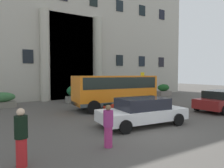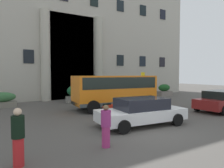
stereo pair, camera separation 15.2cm
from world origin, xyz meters
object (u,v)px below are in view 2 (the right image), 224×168
(hedge_planter_far_west, at_px, (75,94))
(hedge_planter_far_east, at_px, (164,90))
(parked_sedan_second, at_px, (141,111))
(bus_stop_sign, at_px, (143,84))
(hedge_planter_east, at_px, (2,100))
(pedestrian_man_red_shirt, at_px, (18,137))
(hedge_planter_entrance_left, at_px, (115,93))
(parked_hatchback_near, at_px, (222,101))
(orange_minibus, at_px, (115,89))
(pedestrian_woman_dark_dress, at_px, (106,126))
(motorcycle_far_end, at_px, (109,109))

(hedge_planter_far_west, relative_size, hedge_planter_far_east, 0.90)
(hedge_planter_far_west, xyz_separation_m, parked_sedan_second, (0.22, -9.65, -0.05))
(bus_stop_sign, distance_m, hedge_planter_east, 12.13)
(hedge_planter_far_east, relative_size, pedestrian_man_red_shirt, 1.06)
(hedge_planter_entrance_left, height_order, hedge_planter_far_east, hedge_planter_entrance_left)
(pedestrian_man_red_shirt, bearing_deg, hedge_planter_east, -45.92)
(hedge_planter_far_west, bearing_deg, parked_hatchback_near, -50.65)
(hedge_planter_entrance_left, bearing_deg, orange_minibus, -120.88)
(hedge_planter_east, distance_m, pedestrian_woman_dark_dress, 11.92)
(orange_minibus, relative_size, hedge_planter_far_west, 3.95)
(hedge_planter_entrance_left, height_order, parked_hatchback_near, parked_hatchback_near)
(bus_stop_sign, relative_size, pedestrian_woman_dark_dress, 1.84)
(hedge_planter_east, distance_m, pedestrian_man_red_shirt, 11.60)
(orange_minibus, bearing_deg, pedestrian_woman_dark_dress, -119.55)
(parked_hatchback_near, distance_m, pedestrian_woman_dark_dress, 10.72)
(bus_stop_sign, height_order, pedestrian_woman_dark_dress, bus_stop_sign)
(pedestrian_man_red_shirt, bearing_deg, hedge_planter_entrance_left, -88.33)
(hedge_planter_far_east, bearing_deg, motorcycle_far_end, -149.21)
(bus_stop_sign, bearing_deg, hedge_planter_far_east, 25.79)
(hedge_planter_east, bearing_deg, parked_hatchback_near, -34.64)
(hedge_planter_east, relative_size, motorcycle_far_end, 1.06)
(parked_sedan_second, relative_size, motorcycle_far_end, 2.44)
(hedge_planter_entrance_left, height_order, hedge_planter_far_west, hedge_planter_far_west)
(motorcycle_far_end, bearing_deg, hedge_planter_far_west, 74.68)
(hedge_planter_east, xyz_separation_m, hedge_planter_far_east, (17.16, -0.16, 0.10))
(hedge_planter_far_west, bearing_deg, pedestrian_man_red_shirt, -116.19)
(hedge_planter_far_west, relative_size, parked_sedan_second, 0.34)
(pedestrian_man_red_shirt, relative_size, pedestrian_woman_dark_dress, 1.10)
(bus_stop_sign, relative_size, hedge_planter_entrance_left, 1.56)
(orange_minibus, relative_size, parked_hatchback_near, 1.40)
(hedge_planter_far_east, bearing_deg, bus_stop_sign, -154.21)
(hedge_planter_entrance_left, bearing_deg, parked_sedan_second, -113.18)
(hedge_planter_entrance_left, height_order, hedge_planter_east, hedge_planter_entrance_left)
(hedge_planter_east, height_order, motorcycle_far_end, hedge_planter_east)
(pedestrian_man_red_shirt, bearing_deg, hedge_planter_far_east, -103.03)
(orange_minibus, distance_m, motorcycle_far_end, 2.95)
(bus_stop_sign, height_order, hedge_planter_entrance_left, bus_stop_sign)
(orange_minibus, xyz_separation_m, hedge_planter_far_east, (9.72, 4.69, -0.83))
(orange_minibus, distance_m, pedestrian_woman_dark_dress, 7.99)
(hedge_planter_far_east, bearing_deg, pedestrian_man_red_shirt, -145.94)
(motorcycle_far_end, bearing_deg, hedge_planter_far_east, 17.30)
(hedge_planter_far_west, bearing_deg, orange_minibus, -72.56)
(hedge_planter_entrance_left, bearing_deg, pedestrian_woman_dark_dress, -122.18)
(parked_hatchback_near, bearing_deg, hedge_planter_entrance_left, 106.01)
(parked_hatchback_near, height_order, motorcycle_far_end, parked_hatchback_near)
(bus_stop_sign, xyz_separation_m, hedge_planter_far_east, (5.40, 2.61, -1.04))
(orange_minibus, bearing_deg, hedge_planter_entrance_left, 62.62)
(pedestrian_man_red_shirt, height_order, pedestrian_woman_dark_dress, pedestrian_man_red_shirt)
(orange_minibus, height_order, hedge_planter_far_west, orange_minibus)
(bus_stop_sign, relative_size, hedge_planter_east, 1.38)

